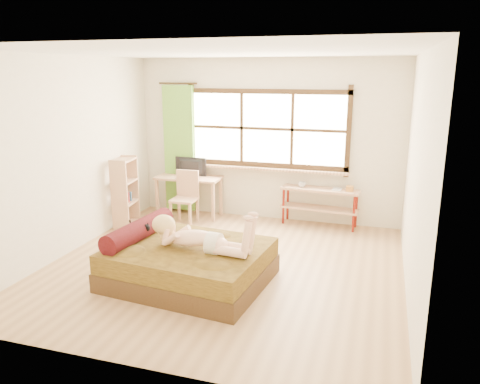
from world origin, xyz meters
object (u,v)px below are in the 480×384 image
(woman, at_px, (198,227))
(pipe_shelf, at_px, (321,198))
(desk, at_px, (189,182))
(kitten, at_px, (139,229))
(chair, at_px, (186,194))
(bookshelf, at_px, (125,192))
(bed, at_px, (186,262))

(woman, bearing_deg, pipe_shelf, 74.13)
(pipe_shelf, bearing_deg, desk, -171.92)
(kitten, bearing_deg, pipe_shelf, 58.32)
(chair, relative_size, pipe_shelf, 0.69)
(woman, xyz_separation_m, desk, (-1.21, 2.54, -0.12))
(kitten, height_order, desk, desk)
(chair, distance_m, bookshelf, 0.99)
(woman, relative_size, desk, 1.12)
(woman, height_order, desk, woman)
(woman, bearing_deg, bookshelf, 145.19)
(desk, relative_size, bookshelf, 1.00)
(pipe_shelf, height_order, bookshelf, bookshelf)
(bed, distance_m, desk, 2.71)
(desk, bearing_deg, pipe_shelf, 2.07)
(desk, distance_m, chair, 0.40)
(bookshelf, bearing_deg, woman, -48.20)
(chair, bearing_deg, bed, -67.48)
(woman, relative_size, kitten, 4.67)
(bed, xyz_separation_m, chair, (-0.92, 2.11, 0.24))
(bookshelf, bearing_deg, pipe_shelf, 9.94)
(woman, height_order, bookshelf, bookshelf)
(woman, xyz_separation_m, chair, (-1.11, 2.17, -0.23))
(kitten, height_order, chair, chair)
(bed, bearing_deg, woman, -9.69)
(bed, relative_size, kitten, 7.19)
(bed, xyz_separation_m, woman, (0.19, -0.05, 0.48))
(desk, height_order, chair, chair)
(bed, bearing_deg, kitten, 177.97)
(desk, height_order, pipe_shelf, pipe_shelf)
(woman, xyz_separation_m, pipe_shelf, (1.07, 2.66, -0.26))
(bed, xyz_separation_m, kitten, (-0.68, 0.10, 0.32))
(bed, relative_size, woman, 1.54)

